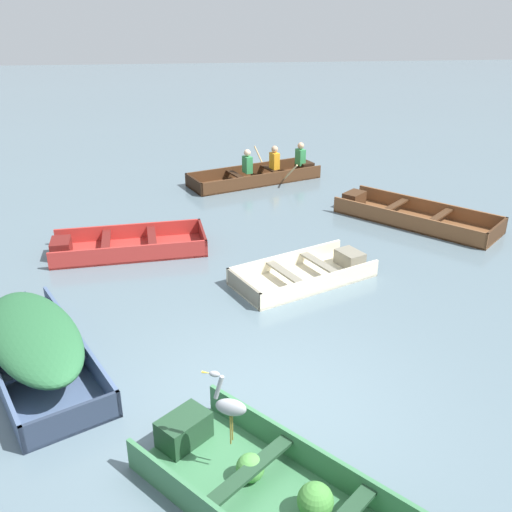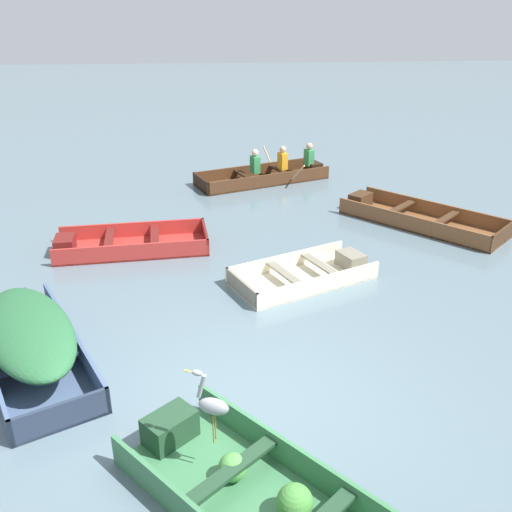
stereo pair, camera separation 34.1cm
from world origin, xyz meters
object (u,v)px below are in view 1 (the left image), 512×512
Objects in this scene: skiff_red_near_moored at (122,246)px; skiff_slate_blue_far_moored at (33,339)px; skiff_wooden_brown_mid_moored at (409,215)px; heron_on_dinghy at (229,405)px; skiff_cream_outer_moored at (309,273)px; rowboat_dark_varnish_with_crew at (262,173)px; dinghy_green_foreground at (279,498)px.

skiff_slate_blue_far_moored is at bearing -101.57° from skiff_red_near_moored.
skiff_wooden_brown_mid_moored is 8.41m from skiff_slate_blue_far_moored.
heron_on_dinghy is at bearing -122.99° from skiff_wooden_brown_mid_moored.
rowboat_dark_varnish_with_crew reaches higher than skiff_cream_outer_moored.
skiff_red_near_moored is 1.12× the size of skiff_cream_outer_moored.
skiff_red_near_moored is 3.82m from skiff_slate_blue_far_moored.
skiff_slate_blue_far_moored reaches higher than skiff_cream_outer_moored.
dinghy_green_foreground is at bearing -71.81° from skiff_red_near_moored.
skiff_cream_outer_moored is (3.38, -1.57, -0.01)m from skiff_red_near_moored.
rowboat_dark_varnish_with_crew reaches higher than skiff_slate_blue_far_moored.
skiff_red_near_moored is at bearing 108.19° from dinghy_green_foreground.
rowboat_dark_varnish_with_crew is (-0.09, 5.99, 0.09)m from skiff_cream_outer_moored.
skiff_slate_blue_far_moored is 3.98× the size of heron_on_dinghy.
skiff_red_near_moored is at bearing -170.65° from skiff_wooden_brown_mid_moored.
skiff_wooden_brown_mid_moored is 4.00× the size of heron_on_dinghy.
dinghy_green_foreground is 10.92m from rowboat_dark_varnish_with_crew.
skiff_cream_outer_moored is 3.21× the size of heron_on_dinghy.
rowboat_dark_varnish_with_crew is at bearing 81.15° from heron_on_dinghy.
heron_on_dinghy is (-1.61, -10.31, 0.66)m from rowboat_dark_varnish_with_crew.
rowboat_dark_varnish_with_crew is at bearing 63.53° from skiff_slate_blue_far_moored.
skiff_red_near_moored is 6.26m from skiff_wooden_brown_mid_moored.
heron_on_dinghy reaches higher than skiff_wooden_brown_mid_moored.
skiff_wooden_brown_mid_moored is at bearing 34.37° from skiff_slate_blue_far_moored.
dinghy_green_foreground is 1.00m from heron_on_dinghy.
skiff_red_near_moored is 0.90× the size of skiff_wooden_brown_mid_moored.
heron_on_dinghy reaches higher than rowboat_dark_varnish_with_crew.
skiff_cream_outer_moored is (4.14, 2.16, -0.31)m from skiff_slate_blue_far_moored.
heron_on_dinghy is at bearing 128.13° from dinghy_green_foreground.
dinghy_green_foreground is at bearing -96.19° from rowboat_dark_varnish_with_crew.
dinghy_green_foreground is 1.11× the size of skiff_red_near_moored.
skiff_cream_outer_moored is 0.73× the size of rowboat_dark_varnish_with_crew.
skiff_wooden_brown_mid_moored is (4.06, 7.45, -0.02)m from dinghy_green_foreground.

